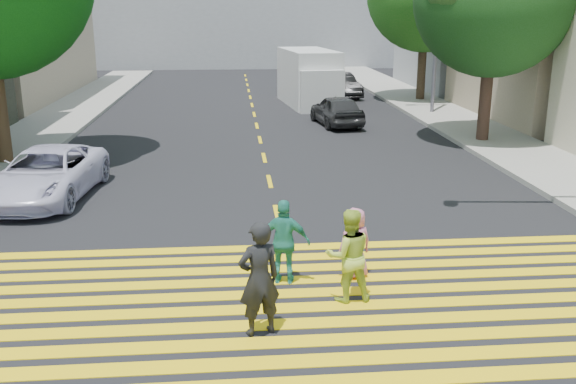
{
  "coord_description": "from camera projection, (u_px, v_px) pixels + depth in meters",
  "views": [
    {
      "loc": [
        -1.0,
        -8.49,
        4.7
      ],
      "look_at": [
        0.0,
        3.0,
        1.4
      ],
      "focal_mm": 40.0,
      "sensor_mm": 36.0,
      "label": 1
    }
  ],
  "objects": [
    {
      "name": "ground",
      "position": [
        306.0,
        338.0,
        9.51
      ],
      "size": [
        120.0,
        120.0,
        0.0
      ],
      "primitive_type": "plane",
      "color": "black"
    },
    {
      "name": "sidewalk_left",
      "position": [
        71.0,
        112.0,
        29.84
      ],
      "size": [
        3.0,
        40.0,
        0.15
      ],
      "primitive_type": "cube",
      "color": "gray",
      "rests_on": "ground"
    },
    {
      "name": "sidewalk_right",
      "position": [
        481.0,
        134.0,
        24.56
      ],
      "size": [
        3.0,
        60.0,
        0.15
      ],
      "primitive_type": "cube",
      "color": "gray",
      "rests_on": "ground"
    },
    {
      "name": "crosswalk",
      "position": [
        297.0,
        300.0,
        10.72
      ],
      "size": [
        13.4,
        5.3,
        0.01
      ],
      "color": "yellow",
      "rests_on": "ground"
    },
    {
      "name": "lane_line",
      "position": [
        253.0,
        109.0,
        31.05
      ],
      "size": [
        0.12,
        34.4,
        0.01
      ],
      "color": "yellow",
      "rests_on": "ground"
    },
    {
      "name": "building_right_grey",
      "position": [
        499.0,
        4.0,
        38.11
      ],
      "size": [
        10.0,
        10.0,
        10.0
      ],
      "primitive_type": "cube",
      "color": "gray",
      "rests_on": "ground"
    },
    {
      "name": "pedestrian_man",
      "position": [
        259.0,
        279.0,
        9.41
      ],
      "size": [
        0.75,
        0.61,
        1.77
      ],
      "primitive_type": "imported",
      "rotation": [
        0.0,
        0.0,
        3.47
      ],
      "color": "black",
      "rests_on": "ground"
    },
    {
      "name": "pedestrian_woman",
      "position": [
        349.0,
        255.0,
        10.54
      ],
      "size": [
        0.82,
        0.66,
        1.59
      ],
      "primitive_type": "imported",
      "rotation": [
        0.0,
        0.0,
        3.22
      ],
      "color": "#B1CC3E",
      "rests_on": "ground"
    },
    {
      "name": "pedestrian_child",
      "position": [
        355.0,
        243.0,
        11.49
      ],
      "size": [
        0.74,
        0.6,
        1.3
      ],
      "primitive_type": "imported",
      "rotation": [
        0.0,
        0.0,
        3.47
      ],
      "color": "#C96B8F",
      "rests_on": "ground"
    },
    {
      "name": "pedestrian_extra",
      "position": [
        285.0,
        242.0,
        11.22
      ],
      "size": [
        0.95,
        0.54,
        1.53
      ],
      "primitive_type": "imported",
      "rotation": [
        0.0,
        0.0,
        2.95
      ],
      "color": "teal",
      "rests_on": "ground"
    },
    {
      "name": "white_sedan",
      "position": [
        46.0,
        174.0,
        16.35
      ],
      "size": [
        2.57,
        4.8,
        1.28
      ],
      "primitive_type": "imported",
      "rotation": [
        0.0,
        0.0,
        -0.1
      ],
      "color": "silver",
      "rests_on": "ground"
    },
    {
      "name": "dark_car_near",
      "position": [
        337.0,
        110.0,
        26.69
      ],
      "size": [
        2.02,
        3.92,
        1.28
      ],
      "primitive_type": "imported",
      "rotation": [
        0.0,
        0.0,
        3.28
      ],
      "color": "black",
      "rests_on": "ground"
    },
    {
      "name": "silver_car",
      "position": [
        307.0,
        78.0,
        39.26
      ],
      "size": [
        1.92,
        4.23,
        1.2
      ],
      "primitive_type": "imported",
      "rotation": [
        0.0,
        0.0,
        3.2
      ],
      "color": "#B5B5B5",
      "rests_on": "ground"
    },
    {
      "name": "dark_car_parked",
      "position": [
        340.0,
        85.0,
        35.26
      ],
      "size": [
        2.04,
        4.16,
        1.31
      ],
      "primitive_type": "imported",
      "rotation": [
        0.0,
        0.0,
        0.17
      ],
      "color": "black",
      "rests_on": "ground"
    },
    {
      "name": "white_van",
      "position": [
        310.0,
        79.0,
        32.1
      ],
      "size": [
        2.78,
        6.0,
        2.73
      ],
      "rotation": [
        0.0,
        0.0,
        0.11
      ],
      "color": "silver",
      "rests_on": "ground"
    }
  ]
}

